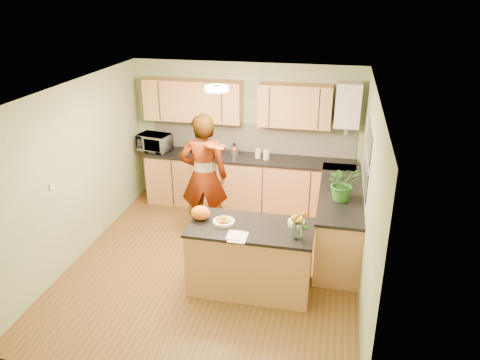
# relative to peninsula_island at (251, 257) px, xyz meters

# --- Properties ---
(floor) EXTENTS (4.50, 4.50, 0.00)m
(floor) POSITION_rel_peninsula_island_xyz_m (-0.60, 0.42, -0.45)
(floor) COLOR brown
(floor) RESTS_ON ground
(ceiling) EXTENTS (4.00, 4.50, 0.02)m
(ceiling) POSITION_rel_peninsula_island_xyz_m (-0.60, 0.42, 2.05)
(ceiling) COLOR white
(ceiling) RESTS_ON wall_back
(wall_back) EXTENTS (4.00, 0.02, 2.50)m
(wall_back) POSITION_rel_peninsula_island_xyz_m (-0.60, 2.67, 0.80)
(wall_back) COLOR gray
(wall_back) RESTS_ON floor
(wall_front) EXTENTS (4.00, 0.02, 2.50)m
(wall_front) POSITION_rel_peninsula_island_xyz_m (-0.60, -1.83, 0.80)
(wall_front) COLOR gray
(wall_front) RESTS_ON floor
(wall_left) EXTENTS (0.02, 4.50, 2.50)m
(wall_left) POSITION_rel_peninsula_island_xyz_m (-2.60, 0.42, 0.80)
(wall_left) COLOR gray
(wall_left) RESTS_ON floor
(wall_right) EXTENTS (0.02, 4.50, 2.50)m
(wall_right) POSITION_rel_peninsula_island_xyz_m (1.40, 0.42, 0.80)
(wall_right) COLOR gray
(wall_right) RESTS_ON floor
(back_counter) EXTENTS (3.64, 0.62, 0.94)m
(back_counter) POSITION_rel_peninsula_island_xyz_m (-0.50, 2.37, 0.02)
(back_counter) COLOR #BF814C
(back_counter) RESTS_ON floor
(right_counter) EXTENTS (0.62, 2.24, 0.94)m
(right_counter) POSITION_rel_peninsula_island_xyz_m (1.10, 1.27, 0.02)
(right_counter) COLOR #BF814C
(right_counter) RESTS_ON floor
(splashback) EXTENTS (3.60, 0.02, 0.52)m
(splashback) POSITION_rel_peninsula_island_xyz_m (-0.50, 2.65, 0.75)
(splashback) COLOR silver
(splashback) RESTS_ON back_counter
(upper_cabinets) EXTENTS (3.20, 0.34, 0.70)m
(upper_cabinets) POSITION_rel_peninsula_island_xyz_m (-0.78, 2.50, 1.40)
(upper_cabinets) COLOR #BF814C
(upper_cabinets) RESTS_ON wall_back
(boiler) EXTENTS (0.40, 0.30, 0.86)m
(boiler) POSITION_rel_peninsula_island_xyz_m (1.10, 2.51, 1.44)
(boiler) COLOR silver
(boiler) RESTS_ON wall_back
(window_right) EXTENTS (0.01, 1.30, 1.05)m
(window_right) POSITION_rel_peninsula_island_xyz_m (1.39, 1.02, 1.10)
(window_right) COLOR silver
(window_right) RESTS_ON wall_right
(light_switch) EXTENTS (0.02, 0.09, 0.09)m
(light_switch) POSITION_rel_peninsula_island_xyz_m (-2.59, -0.18, 0.85)
(light_switch) COLOR silver
(light_switch) RESTS_ON wall_left
(ceiling_lamp) EXTENTS (0.30, 0.30, 0.07)m
(ceiling_lamp) POSITION_rel_peninsula_island_xyz_m (-0.60, 0.72, 2.01)
(ceiling_lamp) COLOR #FFEABF
(ceiling_lamp) RESTS_ON ceiling
(peninsula_island) EXTENTS (1.58, 0.81, 0.90)m
(peninsula_island) POSITION_rel_peninsula_island_xyz_m (0.00, 0.00, 0.00)
(peninsula_island) COLOR #BF814C
(peninsula_island) RESTS_ON floor
(fruit_dish) EXTENTS (0.28, 0.28, 0.10)m
(fruit_dish) POSITION_rel_peninsula_island_xyz_m (-0.35, -0.00, 0.49)
(fruit_dish) COLOR beige
(fruit_dish) RESTS_ON peninsula_island
(orange_bowl) EXTENTS (0.21, 0.21, 0.12)m
(orange_bowl) POSITION_rel_peninsula_island_xyz_m (0.55, 0.15, 0.50)
(orange_bowl) COLOR beige
(orange_bowl) RESTS_ON peninsula_island
(flower_vase) EXTENTS (0.24, 0.24, 0.44)m
(flower_vase) POSITION_rel_peninsula_island_xyz_m (0.60, -0.18, 0.74)
(flower_vase) COLOR silver
(flower_vase) RESTS_ON peninsula_island
(orange_bag) EXTENTS (0.28, 0.25, 0.18)m
(orange_bag) POSITION_rel_peninsula_island_xyz_m (-0.67, 0.05, 0.54)
(orange_bag) COLOR orange
(orange_bag) RESTS_ON peninsula_island
(papers) EXTENTS (0.21, 0.29, 0.01)m
(papers) POSITION_rel_peninsula_island_xyz_m (-0.10, -0.30, 0.46)
(papers) COLOR white
(papers) RESTS_ON peninsula_island
(violinist) EXTENTS (0.79, 0.58, 1.98)m
(violinist) POSITION_rel_peninsula_island_xyz_m (-0.97, 1.24, 0.54)
(violinist) COLOR #E2A78A
(violinist) RESTS_ON floor
(violin) EXTENTS (0.70, 0.60, 0.17)m
(violin) POSITION_rel_peninsula_island_xyz_m (-0.77, 1.02, 1.13)
(violin) COLOR #571605
(violin) RESTS_ON violinist
(microwave) EXTENTS (0.60, 0.46, 0.30)m
(microwave) POSITION_rel_peninsula_island_xyz_m (-2.20, 2.35, 0.64)
(microwave) COLOR silver
(microwave) RESTS_ON back_counter
(blue_box) EXTENTS (0.29, 0.23, 0.22)m
(blue_box) POSITION_rel_peninsula_island_xyz_m (-1.36, 2.37, 0.60)
(blue_box) COLOR navy
(blue_box) RESTS_ON back_counter
(kettle) EXTENTS (0.15, 0.15, 0.27)m
(kettle) POSITION_rel_peninsula_island_xyz_m (-0.75, 2.37, 0.60)
(kettle) COLOR silver
(kettle) RESTS_ON back_counter
(jar_cream) EXTENTS (0.13, 0.13, 0.16)m
(jar_cream) POSITION_rel_peninsula_island_xyz_m (-0.33, 2.37, 0.57)
(jar_cream) COLOR beige
(jar_cream) RESTS_ON back_counter
(jar_white) EXTENTS (0.12, 0.12, 0.17)m
(jar_white) POSITION_rel_peninsula_island_xyz_m (-0.18, 2.33, 0.57)
(jar_white) COLOR silver
(jar_white) RESTS_ON back_counter
(potted_plant) EXTENTS (0.58, 0.54, 0.51)m
(potted_plant) POSITION_rel_peninsula_island_xyz_m (1.10, 0.95, 0.74)
(potted_plant) COLOR #2B6822
(potted_plant) RESTS_ON right_counter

